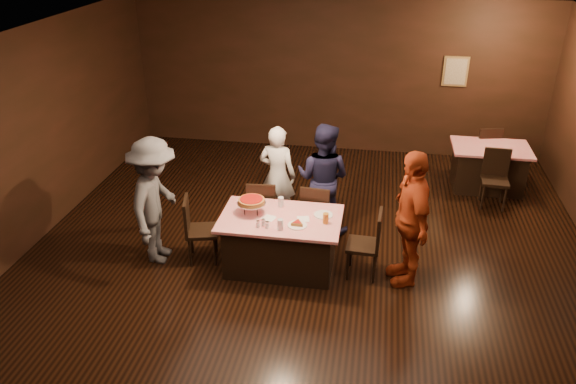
% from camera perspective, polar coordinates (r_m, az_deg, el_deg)
% --- Properties ---
extents(room, '(10.00, 10.04, 3.02)m').
position_cam_1_polar(room, '(6.26, 1.24, 5.60)').
color(room, black).
rests_on(room, ground).
extents(main_table, '(1.60, 1.00, 0.77)m').
position_cam_1_polar(main_table, '(7.59, -0.74, -5.13)').
color(main_table, red).
rests_on(main_table, ground).
extents(back_table, '(1.30, 0.90, 0.77)m').
position_cam_1_polar(back_table, '(10.38, 19.65, 2.37)').
color(back_table, red).
rests_on(back_table, ground).
extents(chair_far_left, '(0.45, 0.45, 0.95)m').
position_cam_1_polar(chair_far_left, '(8.25, -2.55, -1.64)').
color(chair_far_left, black).
rests_on(chair_far_left, ground).
extents(chair_far_right, '(0.46, 0.46, 0.95)m').
position_cam_1_polar(chair_far_right, '(8.14, 2.98, -2.08)').
color(chair_far_right, black).
rests_on(chair_far_right, ground).
extents(chair_end_left, '(0.51, 0.51, 0.95)m').
position_cam_1_polar(chair_end_left, '(7.79, -8.74, -3.79)').
color(chair_end_left, black).
rests_on(chair_end_left, ground).
extents(chair_end_right, '(0.44, 0.44, 0.95)m').
position_cam_1_polar(chair_end_right, '(7.45, 7.64, -5.24)').
color(chair_end_right, black).
rests_on(chair_end_right, ground).
extents(chair_back_near, '(0.44, 0.44, 0.95)m').
position_cam_1_polar(chair_back_near, '(9.71, 20.30, 1.18)').
color(chair_back_near, black).
rests_on(chair_back_near, ground).
extents(chair_back_far, '(0.50, 0.50, 0.95)m').
position_cam_1_polar(chair_back_far, '(10.89, 19.28, 4.08)').
color(chair_back_far, black).
rests_on(chair_back_far, ground).
extents(diner_white_jacket, '(0.63, 0.46, 1.58)m').
position_cam_1_polar(diner_white_jacket, '(8.52, -1.07, 1.71)').
color(diner_white_jacket, white).
rests_on(diner_white_jacket, ground).
extents(diner_navy_hoodie, '(0.96, 0.83, 1.70)m').
position_cam_1_polar(diner_navy_hoodie, '(8.30, 3.58, 1.39)').
color(diner_navy_hoodie, '#161632').
rests_on(diner_navy_hoodie, ground).
extents(diner_grey_knit, '(0.70, 1.18, 1.79)m').
position_cam_1_polar(diner_grey_knit, '(7.74, -13.32, -0.92)').
color(diner_grey_knit, '#525357').
rests_on(diner_grey_knit, ground).
extents(diner_red_shirt, '(0.70, 1.15, 1.84)m').
position_cam_1_polar(diner_red_shirt, '(7.24, 12.32, -2.61)').
color(diner_red_shirt, '#AF3C18').
rests_on(diner_red_shirt, ground).
extents(pizza_stand, '(0.38, 0.38, 0.22)m').
position_cam_1_polar(pizza_stand, '(7.43, -3.73, -0.93)').
color(pizza_stand, black).
rests_on(pizza_stand, main_table).
extents(plate_with_slice, '(0.25, 0.25, 0.06)m').
position_cam_1_polar(plate_with_slice, '(7.19, 0.95, -3.27)').
color(plate_with_slice, white).
rests_on(plate_with_slice, main_table).
extents(plate_empty, '(0.25, 0.25, 0.01)m').
position_cam_1_polar(plate_empty, '(7.46, 3.62, -2.33)').
color(plate_empty, white).
rests_on(plate_empty, main_table).
extents(glass_front_left, '(0.08, 0.08, 0.14)m').
position_cam_1_polar(glass_front_left, '(7.10, -0.79, -3.30)').
color(glass_front_left, silver).
rests_on(glass_front_left, main_table).
extents(glass_amber, '(0.08, 0.08, 0.14)m').
position_cam_1_polar(glass_amber, '(7.25, 3.85, -2.68)').
color(glass_amber, '#BF7F26').
rests_on(glass_amber, main_table).
extents(glass_back, '(0.08, 0.08, 0.14)m').
position_cam_1_polar(glass_back, '(7.63, -0.72, -1.02)').
color(glass_back, silver).
rests_on(glass_back, main_table).
extents(condiments, '(0.17, 0.10, 0.09)m').
position_cam_1_polar(condiments, '(7.16, -2.58, -3.23)').
color(condiments, silver).
rests_on(condiments, main_table).
extents(napkin_center, '(0.19, 0.19, 0.01)m').
position_cam_1_polar(napkin_center, '(7.35, 1.55, -2.76)').
color(napkin_center, white).
rests_on(napkin_center, main_table).
extents(napkin_left, '(0.21, 0.21, 0.01)m').
position_cam_1_polar(napkin_left, '(7.38, -1.97, -2.66)').
color(napkin_left, white).
rests_on(napkin_left, main_table).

